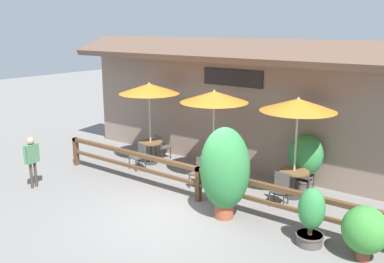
{
  "coord_description": "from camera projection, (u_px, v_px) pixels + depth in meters",
  "views": [
    {
      "loc": [
        6.35,
        -7.66,
        4.59
      ],
      "look_at": [
        -0.64,
        1.61,
        1.73
      ],
      "focal_mm": 40.0,
      "sensor_mm": 36.0,
      "label": 1
    }
  ],
  "objects": [
    {
      "name": "chair_near_wallside",
      "position": [
        162.0,
        146.0,
        15.16
      ],
      "size": [
        0.51,
        0.51,
        0.85
      ],
      "rotation": [
        0.0,
        0.0,
        2.91
      ],
      "color": "#514C47",
      "rests_on": "ground"
    },
    {
      "name": "building_facade",
      "position": [
        256.0,
        106.0,
        13.41
      ],
      "size": [
        14.28,
        1.49,
        4.23
      ],
      "color": "gray",
      "rests_on": "ground"
    },
    {
      "name": "chair_middle_streetside",
      "position": [
        200.0,
        171.0,
        12.46
      ],
      "size": [
        0.44,
        0.44,
        0.85
      ],
      "rotation": [
        0.0,
        0.0,
        0.04
      ],
      "color": "#514C47",
      "rests_on": "ground"
    },
    {
      "name": "chair_far_wallside",
      "position": [
        304.0,
        175.0,
        12.17
      ],
      "size": [
        0.42,
        0.42,
        0.85
      ],
      "rotation": [
        0.0,
        0.0,
        3.15
      ],
      "color": "#514C47",
      "rests_on": "ground"
    },
    {
      "name": "patio_umbrella_near",
      "position": [
        149.0,
        89.0,
        14.1
      ],
      "size": [
        2.01,
        2.01,
        2.79
      ],
      "color": "#B7B2A8",
      "rests_on": "ground"
    },
    {
      "name": "potted_plant_corner_fern",
      "position": [
        305.0,
        157.0,
        12.13
      ],
      "size": [
        0.99,
        0.89,
        1.64
      ],
      "color": "#564C47",
      "rests_on": "ground"
    },
    {
      "name": "potted_plant_entrance_palm",
      "position": [
        311.0,
        216.0,
        9.08
      ],
      "size": [
        0.6,
        0.6,
        1.3
      ],
      "color": "#564C47",
      "rests_on": "ground"
    },
    {
      "name": "dining_table_near",
      "position": [
        151.0,
        146.0,
        14.57
      ],
      "size": [
        0.81,
        0.81,
        0.78
      ],
      "color": "brown",
      "rests_on": "ground"
    },
    {
      "name": "patio_umbrella_far",
      "position": [
        298.0,
        105.0,
        11.18
      ],
      "size": [
        2.01,
        2.01,
        2.79
      ],
      "color": "#B7B2A8",
      "rests_on": "ground"
    },
    {
      "name": "potted_plant_tall_tropical",
      "position": [
        225.0,
        170.0,
        10.27
      ],
      "size": [
        1.24,
        1.11,
        2.28
      ],
      "color": "#9E4C33",
      "rests_on": "ground"
    },
    {
      "name": "chair_near_streetside",
      "position": [
        139.0,
        155.0,
        14.06
      ],
      "size": [
        0.49,
        0.49,
        0.85
      ],
      "rotation": [
        0.0,
        0.0,
        -0.18
      ],
      "color": "#514C47",
      "rests_on": "ground"
    },
    {
      "name": "patio_railing",
      "position": [
        198.0,
        176.0,
        11.4
      ],
      "size": [
        10.4,
        0.14,
        0.95
      ],
      "color": "brown",
      "rests_on": "ground"
    },
    {
      "name": "pedestrian",
      "position": [
        32.0,
        155.0,
        12.3
      ],
      "size": [
        0.24,
        0.54,
        1.52
      ],
      "rotation": [
        0.0,
        0.0,
        1.7
      ],
      "color": "#42382D",
      "rests_on": "ground"
    },
    {
      "name": "patio_umbrella_middle",
      "position": [
        214.0,
        97.0,
        12.47
      ],
      "size": [
        2.01,
        2.01,
        2.79
      ],
      "color": "#B7B2A8",
      "rests_on": "ground"
    },
    {
      "name": "dining_table_middle",
      "position": [
        213.0,
        161.0,
        12.94
      ],
      "size": [
        0.81,
        0.81,
        0.78
      ],
      "color": "brown",
      "rests_on": "ground"
    },
    {
      "name": "dining_table_far",
      "position": [
        294.0,
        176.0,
        11.65
      ],
      "size": [
        0.81,
        0.81,
        0.78
      ],
      "color": "brown",
      "rests_on": "ground"
    },
    {
      "name": "potted_plant_small_flowering",
      "position": [
        365.0,
        231.0,
        8.49
      ],
      "size": [
        0.92,
        0.83,
        1.15
      ],
      "color": "brown",
      "rests_on": "ground"
    },
    {
      "name": "ground_plane",
      "position": [
        174.0,
        214.0,
        10.75
      ],
      "size": [
        60.0,
        60.0,
        0.0
      ],
      "primitive_type": "plane",
      "color": "slate"
    },
    {
      "name": "chair_middle_wallside",
      "position": [
        226.0,
        160.0,
        13.49
      ],
      "size": [
        0.51,
        0.51,
        0.85
      ],
      "rotation": [
        0.0,
        0.0,
        3.39
      ],
      "color": "#514C47",
      "rests_on": "ground"
    },
    {
      "name": "chair_far_streetside",
      "position": [
        280.0,
        187.0,
        11.22
      ],
      "size": [
        0.47,
        0.47,
        0.85
      ],
      "rotation": [
        0.0,
        0.0,
        0.13
      ],
      "color": "#514C47",
      "rests_on": "ground"
    }
  ]
}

